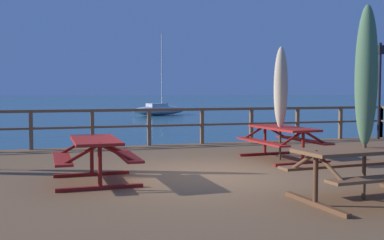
{
  "coord_description": "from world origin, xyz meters",
  "views": [
    {
      "loc": [
        -2.81,
        -8.22,
        2.2
      ],
      "look_at": [
        0.0,
        0.77,
        1.63
      ],
      "focal_mm": 42.88,
      "sensor_mm": 36.0,
      "label": 1
    }
  ],
  "objects_px": {
    "picnic_table_mid_left": "(283,136)",
    "sailboat_distant": "(159,110)",
    "picnic_table_mid_right": "(95,151)",
    "patio_umbrella_short_back": "(281,88)",
    "lamp_post_hooked": "(380,76)",
    "patio_umbrella_tall_front": "(366,76)",
    "picnic_table_back_right": "(369,162)"
  },
  "relations": [
    {
      "from": "picnic_table_mid_left",
      "to": "sailboat_distant",
      "type": "xyz_separation_m",
      "value": [
        4.84,
        32.96,
        -0.67
      ]
    },
    {
      "from": "picnic_table_mid_right",
      "to": "patio_umbrella_short_back",
      "type": "distance_m",
      "value": 4.7
    },
    {
      "from": "lamp_post_hooked",
      "to": "patio_umbrella_tall_front",
      "type": "bearing_deg",
      "value": -130.75
    },
    {
      "from": "patio_umbrella_tall_front",
      "to": "patio_umbrella_short_back",
      "type": "distance_m",
      "value": 3.95
    },
    {
      "from": "patio_umbrella_tall_front",
      "to": "sailboat_distant",
      "type": "height_order",
      "value": "sailboat_distant"
    },
    {
      "from": "picnic_table_mid_right",
      "to": "picnic_table_mid_left",
      "type": "xyz_separation_m",
      "value": [
        4.43,
        1.42,
        0.01
      ]
    },
    {
      "from": "picnic_table_back_right",
      "to": "lamp_post_hooked",
      "type": "bearing_deg",
      "value": 49.63
    },
    {
      "from": "patio_umbrella_short_back",
      "to": "lamp_post_hooked",
      "type": "xyz_separation_m",
      "value": [
        5.25,
        3.04,
        0.45
      ]
    },
    {
      "from": "picnic_table_back_right",
      "to": "patio_umbrella_tall_front",
      "type": "height_order",
      "value": "patio_umbrella_tall_front"
    },
    {
      "from": "picnic_table_mid_left",
      "to": "sailboat_distant",
      "type": "bearing_deg",
      "value": 81.64
    },
    {
      "from": "picnic_table_mid_right",
      "to": "picnic_table_back_right",
      "type": "xyz_separation_m",
      "value": [
        3.65,
        -2.55,
        0.02
      ]
    },
    {
      "from": "picnic_table_mid_left",
      "to": "patio_umbrella_tall_front",
      "type": "distance_m",
      "value": 4.18
    },
    {
      "from": "picnic_table_mid_right",
      "to": "sailboat_distant",
      "type": "relative_size",
      "value": 0.22
    },
    {
      "from": "picnic_table_mid_left",
      "to": "patio_umbrella_short_back",
      "type": "distance_m",
      "value": 1.11
    },
    {
      "from": "lamp_post_hooked",
      "to": "picnic_table_mid_right",
      "type": "bearing_deg",
      "value": -155.17
    },
    {
      "from": "patio_umbrella_tall_front",
      "to": "sailboat_distant",
      "type": "relative_size",
      "value": 0.37
    },
    {
      "from": "picnic_table_mid_right",
      "to": "sailboat_distant",
      "type": "height_order",
      "value": "sailboat_distant"
    },
    {
      "from": "sailboat_distant",
      "to": "patio_umbrella_short_back",
      "type": "bearing_deg",
      "value": -98.49
    },
    {
      "from": "picnic_table_back_right",
      "to": "sailboat_distant",
      "type": "height_order",
      "value": "sailboat_distant"
    },
    {
      "from": "picnic_table_mid_left",
      "to": "sailboat_distant",
      "type": "height_order",
      "value": "sailboat_distant"
    },
    {
      "from": "patio_umbrella_tall_front",
      "to": "lamp_post_hooked",
      "type": "bearing_deg",
      "value": 49.25
    },
    {
      "from": "picnic_table_mid_left",
      "to": "patio_umbrella_tall_front",
      "type": "bearing_deg",
      "value": -101.53
    },
    {
      "from": "sailboat_distant",
      "to": "lamp_post_hooked",
      "type": "bearing_deg",
      "value": -89.38
    },
    {
      "from": "picnic_table_mid_right",
      "to": "picnic_table_mid_left",
      "type": "distance_m",
      "value": 4.65
    },
    {
      "from": "picnic_table_back_right",
      "to": "sailboat_distant",
      "type": "bearing_deg",
      "value": 81.35
    },
    {
      "from": "picnic_table_back_right",
      "to": "picnic_table_mid_left",
      "type": "height_order",
      "value": "same"
    },
    {
      "from": "patio_umbrella_tall_front",
      "to": "picnic_table_back_right",
      "type": "bearing_deg",
      "value": -67.62
    },
    {
      "from": "patio_umbrella_tall_front",
      "to": "patio_umbrella_short_back",
      "type": "height_order",
      "value": "patio_umbrella_tall_front"
    },
    {
      "from": "sailboat_distant",
      "to": "picnic_table_mid_right",
      "type": "bearing_deg",
      "value": -105.09
    },
    {
      "from": "picnic_table_mid_right",
      "to": "sailboat_distant",
      "type": "bearing_deg",
      "value": 74.91
    },
    {
      "from": "picnic_table_back_right",
      "to": "patio_umbrella_short_back",
      "type": "bearing_deg",
      "value": 80.06
    },
    {
      "from": "picnic_table_back_right",
      "to": "patio_umbrella_tall_front",
      "type": "bearing_deg",
      "value": 112.38
    }
  ]
}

